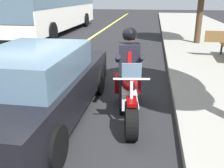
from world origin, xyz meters
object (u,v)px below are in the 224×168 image
at_px(rider_main, 129,64).
at_px(car_silver, 37,85).
at_px(motorcycle_main, 129,95).
at_px(bus_far, 54,2).

height_order(rider_main, car_silver, rider_main).
distance_m(rider_main, car_silver, 1.81).
bearing_deg(rider_main, motorcycle_main, 9.18).
xyz_separation_m(motorcycle_main, bus_far, (-11.57, -5.98, 1.42)).
xyz_separation_m(bus_far, car_silver, (11.95, 4.27, -1.18)).
bearing_deg(motorcycle_main, rider_main, -170.82).
relative_size(rider_main, car_silver, 0.38).
bearing_deg(bus_far, motorcycle_main, 27.33).
xyz_separation_m(motorcycle_main, rider_main, (-0.19, -0.03, 0.58)).
distance_m(rider_main, bus_far, 12.87).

